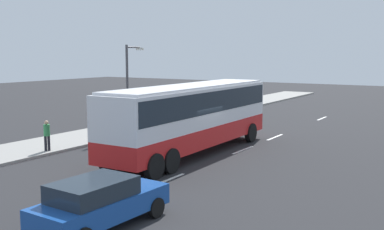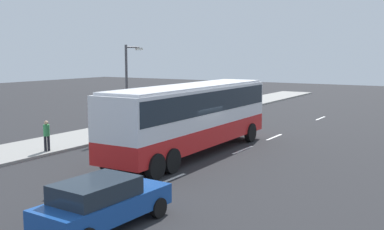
# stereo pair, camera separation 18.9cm
# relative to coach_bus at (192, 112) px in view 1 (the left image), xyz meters

# --- Properties ---
(ground_plane) EXTENTS (120.00, 120.00, 0.00)m
(ground_plane) POSITION_rel_coach_bus_xyz_m (-0.38, -0.22, -2.21)
(ground_plane) COLOR #28282B
(sidewalk_curb) EXTENTS (80.00, 4.00, 0.15)m
(sidewalk_curb) POSITION_rel_coach_bus_xyz_m (-0.38, 7.95, -2.13)
(sidewalk_curb) COLOR gray
(sidewalk_curb) RESTS_ON ground_plane
(lane_centreline) EXTENTS (34.73, 0.16, 0.01)m
(lane_centreline) POSITION_rel_coach_bus_xyz_m (-0.65, -1.79, -2.20)
(lane_centreline) COLOR white
(lane_centreline) RESTS_ON ground_plane
(coach_bus) EXTENTS (12.47, 2.88, 3.56)m
(coach_bus) POSITION_rel_coach_bus_xyz_m (0.00, 0.00, 0.00)
(coach_bus) COLOR red
(coach_bus) RESTS_ON ground_plane
(car_blue_saloon) EXTENTS (4.43, 2.02, 1.50)m
(car_blue_saloon) POSITION_rel_coach_bus_xyz_m (-10.12, -3.07, -1.41)
(car_blue_saloon) COLOR #194799
(car_blue_saloon) RESTS_ON ground_plane
(car_yellow_taxi) EXTENTS (4.83, 2.19, 1.36)m
(car_yellow_taxi) POSITION_rel_coach_bus_xyz_m (7.77, 3.48, -1.47)
(car_yellow_taxi) COLOR gold
(car_yellow_taxi) RESTS_ON ground_plane
(pedestrian_near_curb) EXTENTS (0.32, 0.32, 1.58)m
(pedestrian_near_curb) POSITION_rel_coach_bus_xyz_m (-3.88, 6.41, -1.15)
(pedestrian_near_curb) COLOR black
(pedestrian_near_curb) RESTS_ON sidewalk_curb
(street_lamp) EXTENTS (1.65, 0.24, 5.54)m
(street_lamp) POSITION_rel_coach_bus_xyz_m (2.95, 6.55, 1.19)
(street_lamp) COLOR #47474C
(street_lamp) RESTS_ON sidewalk_curb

